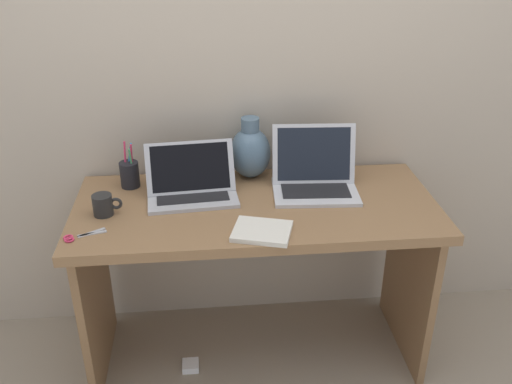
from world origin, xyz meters
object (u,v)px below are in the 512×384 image
Objects in this scene: laptop_left at (192,183)px; green_vase at (250,151)px; laptop_right at (315,174)px; notebook_stack at (263,231)px; pen_cup at (130,174)px; power_brick at (191,366)px; coffee_mug at (103,205)px; scissors at (77,237)px.

green_vase is (0.25, 0.16, 0.06)m from laptop_left.
notebook_stack is (-0.24, -0.33, -0.06)m from laptop_right.
green_vase reaches higher than pen_cup.
power_brick is (-0.29, -0.32, -0.85)m from green_vase.
green_vase is at bearing 90.20° from notebook_stack.
pen_cup is at bearing 72.28° from coffee_mug.
pen_cup is (-0.50, 0.42, 0.05)m from notebook_stack.
coffee_mug is at bearing -107.72° from pen_cup.
laptop_right is 2.41× the size of scissors.
pen_cup is at bearing 127.10° from power_brick.
laptop_left reaches higher than pen_cup.
notebook_stack is at bearing -26.89° from power_brick.
laptop_left is at bearing 74.94° from power_brick.
scissors is (-0.89, -0.29, -0.06)m from laptop_right.
green_vase is at bearing 26.20° from coffee_mug.
laptop_left reaches higher than scissors.
power_brick is at bearing 153.11° from notebook_stack.
laptop_left is 1.04× the size of laptop_right.
laptop_right is 0.94m from scissors.
notebook_stack is at bearing -126.77° from laptop_right.
coffee_mug is 1.57× the size of power_brick.
green_vase is 0.64m from coffee_mug.
scissors is (-0.40, -0.28, -0.05)m from laptop_left.
pen_cup is at bearing -174.19° from green_vase.
laptop_left is 0.81m from power_brick.
laptop_right is (0.49, 0.01, 0.01)m from laptop_left.
laptop_left is 1.82× the size of notebook_stack.
laptop_right reaches higher than coffee_mug.
notebook_stack is 0.82m from power_brick.
laptop_left is 0.40m from notebook_stack.
laptop_right is 1.34× the size of green_vase.
laptop_right is at bearing 18.23° from scissors.
coffee_mug is (-0.57, 0.19, 0.03)m from notebook_stack.
laptop_left reaches higher than coffee_mug.
green_vase is at bearing 48.02° from power_brick.
pen_cup is 0.87m from power_brick.
green_vase is 3.71× the size of power_brick.
pen_cup reaches higher than power_brick.
notebook_stack is at bearing -89.80° from green_vase.
coffee_mug is 0.76× the size of scissors.
coffee_mug is 0.24m from pen_cup.
laptop_left is 5.18× the size of power_brick.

